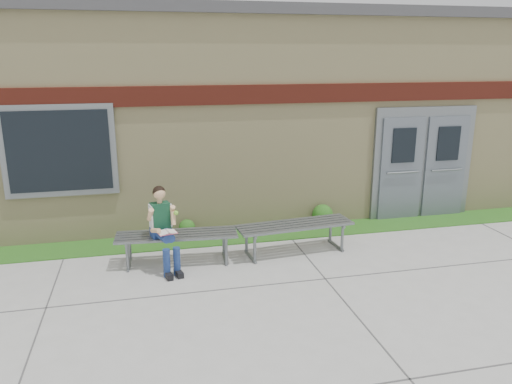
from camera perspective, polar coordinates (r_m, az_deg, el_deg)
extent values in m
plane|color=#9E9E99|center=(7.08, 1.64, -12.37)|extent=(80.00, 80.00, 0.00)
cube|color=#2E5516|center=(9.40, -2.38, -5.09)|extent=(16.00, 0.80, 0.02)
cube|color=beige|center=(12.23, -5.49, 9.26)|extent=(16.00, 6.00, 4.00)
cube|color=#3F3F42|center=(12.19, -5.76, 19.12)|extent=(16.20, 6.20, 0.20)
cube|color=maroon|center=(9.19, -3.00, 11.03)|extent=(16.00, 0.06, 0.35)
cube|color=slate|center=(9.26, -21.56, 4.39)|extent=(1.90, 0.08, 1.60)
cube|color=black|center=(9.22, -21.59, 4.34)|extent=(1.70, 0.04, 1.40)
cube|color=slate|center=(10.83, 18.48, 3.17)|extent=(2.20, 0.08, 2.30)
cube|color=slate|center=(10.56, 16.25, 2.50)|extent=(0.92, 0.06, 2.10)
cube|color=slate|center=(11.08, 20.78, 2.69)|extent=(0.92, 0.06, 2.10)
cube|color=slate|center=(8.20, -9.04, -4.85)|extent=(1.98, 0.68, 0.04)
cube|color=slate|center=(8.29, -14.37, -6.89)|extent=(0.09, 0.54, 0.44)
cube|color=slate|center=(8.38, -3.62, -6.18)|extent=(0.09, 0.54, 0.44)
cube|color=slate|center=(8.55, 4.47, -3.76)|extent=(2.04, 0.75, 0.04)
cube|color=slate|center=(8.45, -0.78, -5.92)|extent=(0.10, 0.56, 0.46)
cube|color=slate|center=(8.90, 9.37, -4.99)|extent=(0.10, 0.56, 0.46)
cube|color=navy|center=(8.11, -10.81, -4.49)|extent=(0.35, 0.29, 0.14)
cube|color=#0E3620|center=(8.00, -10.87, -2.64)|extent=(0.32, 0.25, 0.42)
sphere|color=#E0AC7B|center=(7.89, -10.99, -0.16)|extent=(0.23, 0.23, 0.19)
sphere|color=black|center=(7.90, -11.03, -0.01)|extent=(0.24, 0.24, 0.20)
cylinder|color=navy|center=(7.87, -10.89, -4.97)|extent=(0.22, 0.40, 0.14)
cylinder|color=navy|center=(7.91, -9.76, -4.80)|extent=(0.22, 0.40, 0.14)
cylinder|color=navy|center=(7.82, -10.16, -8.00)|extent=(0.11, 0.11, 0.45)
cylinder|color=navy|center=(7.86, -9.02, -7.81)|extent=(0.11, 0.11, 0.45)
cube|color=black|center=(7.83, -9.96, -9.38)|extent=(0.15, 0.25, 0.09)
cube|color=black|center=(7.88, -8.82, -9.18)|extent=(0.15, 0.25, 0.09)
cylinder|color=#E0AC7B|center=(7.89, -11.97, -2.54)|extent=(0.13, 0.22, 0.24)
cylinder|color=#E0AC7B|center=(7.98, -9.60, -2.21)|extent=(0.13, 0.22, 0.24)
cube|color=white|center=(7.76, -10.12, -4.52)|extent=(0.32, 0.26, 0.01)
cube|color=#C24960|center=(7.77, -10.11, -4.59)|extent=(0.32, 0.27, 0.01)
sphere|color=#80CC36|center=(7.87, -9.13, -2.37)|extent=(0.08, 0.08, 0.08)
sphere|color=#2E5516|center=(9.47, -7.89, -4.03)|extent=(0.30, 0.30, 0.30)
sphere|color=#2E5516|center=(10.02, 7.61, -2.58)|extent=(0.41, 0.41, 0.41)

